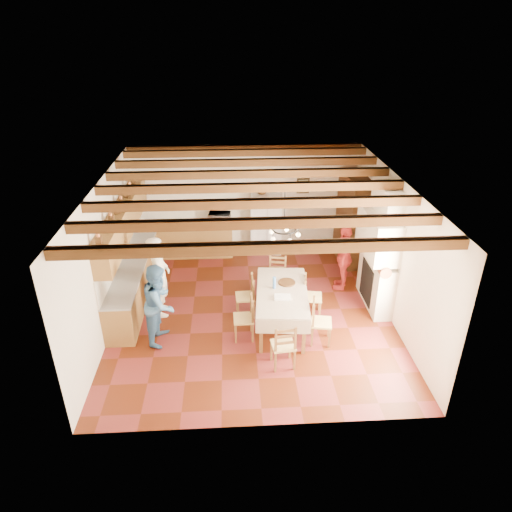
{
  "coord_description": "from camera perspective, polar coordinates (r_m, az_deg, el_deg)",
  "views": [
    {
      "loc": [
        -0.43,
        -8.52,
        5.75
      ],
      "look_at": [
        0.1,
        0.3,
        1.25
      ],
      "focal_mm": 32.0,
      "sensor_mm": 36.0,
      "label": 1
    }
  ],
  "objects": [
    {
      "name": "chair_end_far",
      "position": [
        10.67,
        2.63,
        -2.63
      ],
      "size": [
        0.48,
        0.47,
        0.96
      ],
      "primitive_type": null,
      "rotation": [
        0.0,
        0.0,
        -0.18
      ],
      "color": "brown",
      "rests_on": "floor"
    },
    {
      "name": "microwave",
      "position": [
        12.39,
        -4.56,
        4.67
      ],
      "size": [
        0.62,
        0.45,
        0.32
      ],
      "primitive_type": "imported",
      "rotation": [
        0.0,
        0.0,
        -0.11
      ],
      "color": "silver",
      "rests_on": "countertop_back"
    },
    {
      "name": "fireplace",
      "position": [
        10.24,
        14.83,
        0.89
      ],
      "size": [
        0.56,
        1.6,
        2.8
      ],
      "primitive_type": null,
      "color": "beige",
      "rests_on": "ground"
    },
    {
      "name": "countertop_left",
      "position": [
        10.97,
        -15.0,
        -0.34
      ],
      "size": [
        0.62,
        4.3,
        0.04
      ],
      "primitive_type": "cube",
      "color": "gray",
      "rests_on": "lower_cabinets_left"
    },
    {
      "name": "dining_table",
      "position": [
        9.43,
        3.26,
        -4.83
      ],
      "size": [
        1.19,
        2.08,
        0.87
      ],
      "rotation": [
        0.0,
        0.0,
        -0.09
      ],
      "color": "beige",
      "rests_on": "floor"
    },
    {
      "name": "wall_picture",
      "position": [
        12.54,
        5.89,
        8.73
      ],
      "size": [
        0.34,
        0.03,
        0.42
      ],
      "primitive_type": "cube",
      "color": "#332918",
      "rests_on": "ground"
    },
    {
      "name": "chair_right_far",
      "position": [
        10.01,
        7.07,
        -5.0
      ],
      "size": [
        0.46,
        0.48,
        0.96
      ],
      "primitive_type": null,
      "rotation": [
        0.0,
        0.0,
        1.41
      ],
      "color": "brown",
      "rests_on": "floor"
    },
    {
      "name": "fridge_vase",
      "position": [
        12.31,
        0.75,
        8.42
      ],
      "size": [
        0.3,
        0.3,
        0.29
      ],
      "primitive_type": "imported",
      "rotation": [
        0.0,
        0.0,
        -0.06
      ],
      "color": "#351A0D",
      "rests_on": "refrigerator"
    },
    {
      "name": "person_man",
      "position": [
        10.01,
        -11.95,
        -2.49
      ],
      "size": [
        0.51,
        0.72,
        1.84
      ],
      "primitive_type": "imported",
      "rotation": [
        0.0,
        0.0,
        1.68
      ],
      "color": "white",
      "rests_on": "floor"
    },
    {
      "name": "person_woman_blue",
      "position": [
        9.22,
        -11.94,
        -5.82
      ],
      "size": [
        0.77,
        0.92,
        1.69
      ],
      "primitive_type": "imported",
      "rotation": [
        0.0,
        0.0,
        1.4
      ],
      "color": "teal",
      "rests_on": "floor"
    },
    {
      "name": "countertop_back",
      "position": [
        12.51,
        -8.32,
        3.79
      ],
      "size": [
        2.34,
        0.62,
        0.04
      ],
      "primitive_type": "cube",
      "color": "gray",
      "rests_on": "lower_cabinets_back"
    },
    {
      "name": "refrigerator",
      "position": [
        12.67,
        1.27,
        4.19
      ],
      "size": [
        0.89,
        0.75,
        1.68
      ],
      "primitive_type": "cube",
      "rotation": [
        0.0,
        0.0,
        -0.07
      ],
      "color": "white",
      "rests_on": "floor"
    },
    {
      "name": "person_woman_red",
      "position": [
        11.0,
        10.94,
        -0.14
      ],
      "size": [
        0.71,
        1.04,
        1.64
      ],
      "primitive_type": "imported",
      "rotation": [
        0.0,
        0.0,
        -1.92
      ],
      "color": "red",
      "rests_on": "floor"
    },
    {
      "name": "ceiling_beams",
      "position": [
        8.99,
        -0.53,
        8.57
      ],
      "size": [
        6.0,
        6.3,
        0.16
      ],
      "primitive_type": null,
      "color": "#391F0E",
      "rests_on": "ground"
    },
    {
      "name": "wall_back",
      "position": [
        12.53,
        -1.28,
        7.16
      ],
      "size": [
        6.0,
        0.02,
        3.0
      ],
      "primitive_type": "cube",
      "color": "beige",
      "rests_on": "ground"
    },
    {
      "name": "wall_right",
      "position": [
        10.12,
        16.78,
        0.94
      ],
      "size": [
        0.02,
        6.5,
        3.0
      ],
      "primitive_type": "cube",
      "color": "beige",
      "rests_on": "ground"
    },
    {
      "name": "chair_end_near",
      "position": [
        8.58,
        3.41,
        -10.94
      ],
      "size": [
        0.46,
        0.45,
        0.96
      ],
      "primitive_type": null,
      "rotation": [
        0.0,
        0.0,
        3.26
      ],
      "color": "brown",
      "rests_on": "floor"
    },
    {
      "name": "wall_front",
      "position": [
        6.78,
        0.98,
        -11.87
      ],
      "size": [
        6.0,
        0.02,
        3.0
      ],
      "primitive_type": "cube",
      "color": "beige",
      "rests_on": "ground"
    },
    {
      "name": "chair_left_near",
      "position": [
        9.26,
        -1.57,
        -7.7
      ],
      "size": [
        0.41,
        0.43,
        0.96
      ],
      "primitive_type": null,
      "rotation": [
        0.0,
        0.0,
        -1.55
      ],
      "color": "brown",
      "rests_on": "floor"
    },
    {
      "name": "ceiling",
      "position": [
        8.96,
        -0.53,
        9.18
      ],
      "size": [
        6.0,
        6.5,
        0.02
      ],
      "primitive_type": "cube",
      "color": "white",
      "rests_on": "ground"
    },
    {
      "name": "upper_cabinets",
      "position": [
        10.61,
        -16.28,
        4.3
      ],
      "size": [
        0.35,
        4.2,
        0.7
      ],
      "primitive_type": "cube",
      "color": "brown",
      "rests_on": "ground"
    },
    {
      "name": "lower_cabinets_back",
      "position": [
        12.69,
        -8.18,
        1.92
      ],
      "size": [
        2.3,
        0.6,
        0.86
      ],
      "primitive_type": "cube",
      "color": "brown",
      "rests_on": "ground"
    },
    {
      "name": "chair_right_near",
      "position": [
        9.24,
        8.18,
        -8.11
      ],
      "size": [
        0.47,
        0.48,
        0.96
      ],
      "primitive_type": null,
      "rotation": [
        0.0,
        0.0,
        1.4
      ],
      "color": "brown",
      "rests_on": "floor"
    },
    {
      "name": "backsplash_back",
      "position": [
        12.65,
        -8.32,
        5.63
      ],
      "size": [
        2.3,
        0.03,
        0.6
      ],
      "primitive_type": "cube",
      "color": "beige",
      "rests_on": "ground"
    },
    {
      "name": "wall_left",
      "position": [
        9.86,
        -18.23,
        0.01
      ],
      "size": [
        0.02,
        6.5,
        3.0
      ],
      "primitive_type": "cube",
      "color": "beige",
      "rests_on": "ground"
    },
    {
      "name": "backsplash_left",
      "position": [
        10.9,
        -16.66,
        1.11
      ],
      "size": [
        0.03,
        4.3,
        0.6
      ],
      "primitive_type": "cube",
      "color": "beige",
      "rests_on": "ground"
    },
    {
      "name": "chair_left_far",
      "position": [
        9.95,
        -1.39,
        -5.0
      ],
      "size": [
        0.42,
        0.44,
        0.96
      ],
      "primitive_type": null,
      "rotation": [
        0.0,
        0.0,
        -1.52
      ],
      "color": "brown",
      "rests_on": "floor"
    },
    {
      "name": "hutch",
      "position": [
        12.22,
        11.95,
        4.49
      ],
      "size": [
        0.68,
        1.36,
        2.39
      ],
      "primitive_type": null,
      "rotation": [
        0.0,
        0.0,
        0.1
      ],
      "color": "#351A0D",
      "rests_on": "floor"
    },
    {
      "name": "floor",
      "position": [
        10.29,
        -0.46,
        -7.04
      ],
      "size": [
        6.0,
        6.5,
        0.02
      ],
      "primitive_type": "cube",
      "color": "#4D1B0A",
      "rests_on": "ground"
    },
    {
      "name": "chandelier",
      "position": [
        8.75,
        3.51,
        3.34
      ],
      "size": [
        0.47,
        0.47,
        0.03
      ],
      "primitive_type": "torus",
      "color": "black",
      "rests_on": "ground"
    },
    {
      "name": "lower_cabinets_left",
      "position": [
        11.18,
        -14.73,
        -2.39
      ],
      "size": [
        0.6,
        4.3,
        0.86
      ],
      "primitive_type": "cube",
      "color": "brown",
      "rests_on": "ground"
    }
  ]
}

